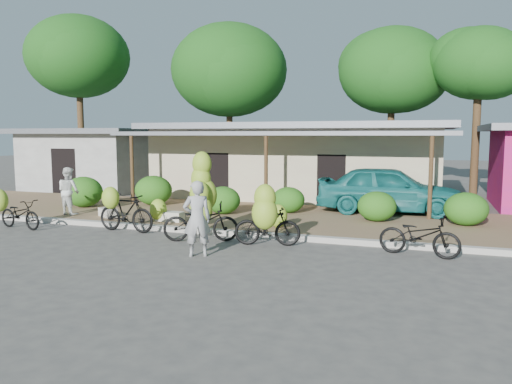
{
  "coord_description": "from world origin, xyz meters",
  "views": [
    {
      "loc": [
        5.61,
        -10.89,
        2.84
      ],
      "look_at": [
        0.85,
        2.62,
        1.2
      ],
      "focal_mm": 35.0,
      "sensor_mm": 36.0,
      "label": 1
    }
  ],
  "objects_px": {
    "tree_center_right": "(389,69)",
    "bike_center": "(201,208)",
    "tree_back_left": "(77,55)",
    "tree_far_center": "(227,69)",
    "bike_left": "(124,211)",
    "sack_far": "(108,212)",
    "bystander": "(69,191)",
    "bike_right": "(267,220)",
    "teal_van": "(388,189)",
    "vendor": "(197,219)",
    "tree_near_right": "(475,62)",
    "sack_near": "(170,216)",
    "bike_far_right": "(419,235)",
    "bike_far_left": "(17,212)"
  },
  "relations": [
    {
      "from": "tree_center_right",
      "to": "bike_center",
      "type": "xyz_separation_m",
      "value": [
        -3.56,
        -15.36,
        -5.41
      ]
    },
    {
      "from": "tree_back_left",
      "to": "tree_far_center",
      "type": "distance_m",
      "value": 8.57
    },
    {
      "from": "tree_center_right",
      "to": "bike_left",
      "type": "bearing_deg",
      "value": -111.99
    },
    {
      "from": "sack_far",
      "to": "bystander",
      "type": "bearing_deg",
      "value": -177.19
    },
    {
      "from": "bike_right",
      "to": "teal_van",
      "type": "xyz_separation_m",
      "value": [
        2.49,
        6.08,
        0.24
      ]
    },
    {
      "from": "sack_far",
      "to": "vendor",
      "type": "bearing_deg",
      "value": -34.96
    },
    {
      "from": "bike_right",
      "to": "tree_near_right",
      "type": "bearing_deg",
      "value": -34.6
    },
    {
      "from": "tree_back_left",
      "to": "bike_center",
      "type": "xyz_separation_m",
      "value": [
        13.44,
        -11.86,
        -6.47
      ]
    },
    {
      "from": "sack_near",
      "to": "bike_center",
      "type": "bearing_deg",
      "value": -41.4
    },
    {
      "from": "tree_back_left",
      "to": "bike_left",
      "type": "height_order",
      "value": "tree_back_left"
    },
    {
      "from": "tree_center_right",
      "to": "sack_near",
      "type": "relative_size",
      "value": 9.9
    },
    {
      "from": "bike_center",
      "to": "sack_near",
      "type": "relative_size",
      "value": 2.82
    },
    {
      "from": "bike_left",
      "to": "sack_near",
      "type": "bearing_deg",
      "value": -18.48
    },
    {
      "from": "teal_van",
      "to": "tree_near_right",
      "type": "bearing_deg",
      "value": -24.9
    },
    {
      "from": "tree_center_right",
      "to": "teal_van",
      "type": "distance_m",
      "value": 11.03
    },
    {
      "from": "bike_center",
      "to": "bike_right",
      "type": "bearing_deg",
      "value": -120.0
    },
    {
      "from": "tree_far_center",
      "to": "sack_near",
      "type": "bearing_deg",
      "value": -75.05
    },
    {
      "from": "tree_far_center",
      "to": "vendor",
      "type": "xyz_separation_m",
      "value": [
        6.18,
        -16.61,
        -5.72
      ]
    },
    {
      "from": "tree_back_left",
      "to": "tree_near_right",
      "type": "distance_m",
      "value": 21.09
    },
    {
      "from": "bike_far_right",
      "to": "bystander",
      "type": "xyz_separation_m",
      "value": [
        -11.49,
        1.72,
        0.44
      ]
    },
    {
      "from": "bike_far_right",
      "to": "teal_van",
      "type": "relative_size",
      "value": 0.4
    },
    {
      "from": "bike_far_left",
      "to": "vendor",
      "type": "relative_size",
      "value": 0.99
    },
    {
      "from": "bike_left",
      "to": "bike_center",
      "type": "distance_m",
      "value": 2.59
    },
    {
      "from": "tree_back_left",
      "to": "bike_far_left",
      "type": "bearing_deg",
      "value": -58.66
    },
    {
      "from": "bike_center",
      "to": "bystander",
      "type": "distance_m",
      "value": 6.08
    },
    {
      "from": "tree_back_left",
      "to": "sack_far",
      "type": "height_order",
      "value": "tree_back_left"
    },
    {
      "from": "bike_far_right",
      "to": "vendor",
      "type": "xyz_separation_m",
      "value": [
        -4.92,
        -1.74,
        0.4
      ]
    },
    {
      "from": "sack_near",
      "to": "teal_van",
      "type": "bearing_deg",
      "value": 32.32
    },
    {
      "from": "tree_near_right",
      "to": "teal_van",
      "type": "bearing_deg",
      "value": -112.1
    },
    {
      "from": "bystander",
      "to": "teal_van",
      "type": "height_order",
      "value": "teal_van"
    },
    {
      "from": "bystander",
      "to": "teal_van",
      "type": "distance_m",
      "value": 11.07
    },
    {
      "from": "bike_center",
      "to": "bike_right",
      "type": "height_order",
      "value": "bike_center"
    },
    {
      "from": "bike_far_right",
      "to": "tree_back_left",
      "type": "bearing_deg",
      "value": 68.47
    },
    {
      "from": "tree_far_center",
      "to": "bystander",
      "type": "xyz_separation_m",
      "value": [
        -0.39,
        -13.15,
        -5.68
      ]
    },
    {
      "from": "bike_center",
      "to": "bike_left",
      "type": "bearing_deg",
      "value": 65.45
    },
    {
      "from": "teal_van",
      "to": "bike_far_left",
      "type": "bearing_deg",
      "value": 118.24
    },
    {
      "from": "bike_far_left",
      "to": "sack_near",
      "type": "xyz_separation_m",
      "value": [
        3.98,
        2.2,
        -0.25
      ]
    },
    {
      "from": "sack_far",
      "to": "teal_van",
      "type": "height_order",
      "value": "teal_van"
    },
    {
      "from": "bike_left",
      "to": "bike_right",
      "type": "xyz_separation_m",
      "value": [
        4.55,
        -0.51,
        0.09
      ]
    },
    {
      "from": "bike_left",
      "to": "bike_right",
      "type": "relative_size",
      "value": 1.09
    },
    {
      "from": "bike_left",
      "to": "bike_right",
      "type": "distance_m",
      "value": 4.58
    },
    {
      "from": "sack_near",
      "to": "vendor",
      "type": "relative_size",
      "value": 0.47
    },
    {
      "from": "tree_near_right",
      "to": "bike_center",
      "type": "height_order",
      "value": "tree_near_right"
    },
    {
      "from": "tree_near_right",
      "to": "teal_van",
      "type": "xyz_separation_m",
      "value": [
        -3.09,
        -7.61,
        -5.23
      ]
    },
    {
      "from": "sack_far",
      "to": "tree_center_right",
      "type": "bearing_deg",
      "value": 59.86
    },
    {
      "from": "tree_near_right",
      "to": "sack_far",
      "type": "bearing_deg",
      "value": -135.75
    },
    {
      "from": "tree_back_left",
      "to": "teal_van",
      "type": "relative_size",
      "value": 1.95
    },
    {
      "from": "tree_back_left",
      "to": "teal_van",
      "type": "height_order",
      "value": "tree_back_left"
    },
    {
      "from": "bike_left",
      "to": "sack_near",
      "type": "xyz_separation_m",
      "value": [
        0.64,
        1.52,
        -0.36
      ]
    },
    {
      "from": "bike_center",
      "to": "bike_far_right",
      "type": "height_order",
      "value": "bike_center"
    }
  ]
}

